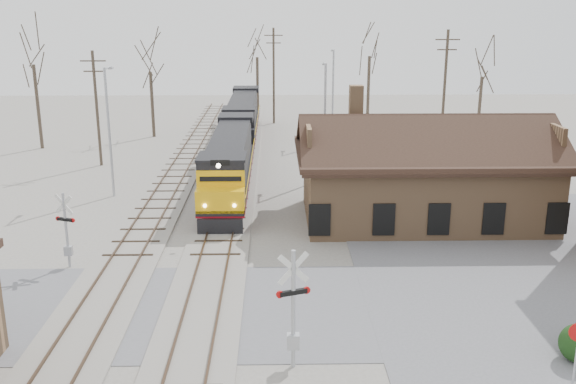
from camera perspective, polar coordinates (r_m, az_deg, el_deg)
name	(u,v)px	position (r m, az deg, el deg)	size (l,w,h in m)	color
ground	(203,309)	(27.97, -7.57, -10.28)	(140.00, 140.00, 0.00)	gray
road	(203,309)	(27.96, -7.57, -10.25)	(60.00, 9.00, 0.03)	#5E5E62
track_main	(228,204)	(41.87, -5.40, -1.08)	(3.40, 90.00, 0.24)	gray
track_siding	(158,205)	(42.44, -11.47, -1.10)	(3.40, 90.00, 0.24)	gray
depot	(423,180)	(39.24, 11.93, 1.03)	(15.20, 9.31, 7.90)	#8F6A4A
locomotive_lead	(230,163)	(44.10, -5.21, 2.62)	(2.76, 18.51, 4.11)	black
locomotive_trailing	(243,118)	(62.50, -4.05, 6.62)	(2.76, 18.51, 3.89)	black
crossbuck_near	(293,314)	(22.76, 0.47, -10.80)	(1.22, 0.50, 4.44)	#A5A8AD
crossbuck_far	(67,233)	(33.11, -19.08, -3.42)	(1.05, 0.45, 3.82)	#A5A8AD
streetlight_a	(109,125)	(44.37, -15.61, 5.75)	(0.25, 2.04, 8.65)	#A5A8AD
streetlight_b	(325,115)	(47.32, 3.29, 6.85)	(0.25, 2.04, 8.54)	#A5A8AD
streetlight_c	(333,91)	(61.25, 4.00, 8.98)	(0.25, 2.04, 8.65)	#A5A8AD
utility_pole_a	(97,106)	(53.62, -16.64, 7.30)	(2.00, 0.24, 9.17)	#382D23
utility_pole_b	(274,74)	(71.09, -1.28, 10.42)	(2.00, 0.24, 10.33)	#382D23
utility_pole_c	(444,93)	(55.27, 13.71, 8.55)	(2.00, 0.24, 10.68)	#382D23
tree_a	(32,50)	(61.86, -21.81, 11.63)	(5.03, 5.03, 12.33)	#382D23
tree_b	(150,61)	(64.63, -12.19, 11.31)	(4.25, 4.25, 10.41)	#382D23
tree_c	(257,47)	(74.47, -2.77, 12.76)	(4.65, 4.65, 11.39)	#382D23
tree_d	(370,44)	(68.46, 7.29, 12.93)	(5.03, 5.03, 12.32)	#382D23
tree_e	(483,66)	(64.86, 16.94, 10.64)	(4.02, 4.02, 9.84)	#382D23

